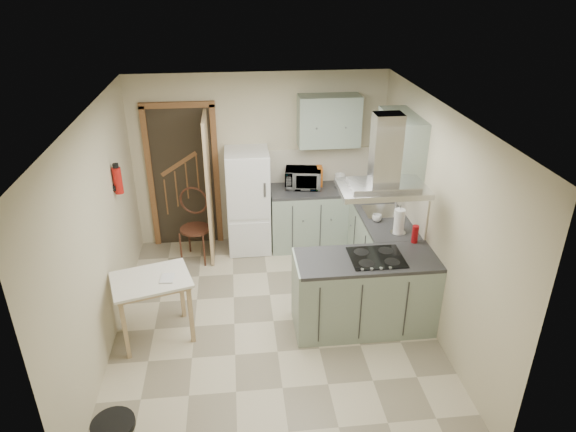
{
  "coord_description": "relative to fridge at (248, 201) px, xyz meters",
  "views": [
    {
      "loc": [
        -0.36,
        -4.87,
        3.78
      ],
      "look_at": [
        0.22,
        0.45,
        1.15
      ],
      "focal_mm": 32.0,
      "sensor_mm": 36.0,
      "label": 1
    }
  ],
  "objects": [
    {
      "name": "doorway",
      "position": [
        -0.9,
        0.27,
        0.3
      ],
      "size": [
        1.1,
        0.12,
        2.1
      ],
      "primitive_type": "cube",
      "color": "brown",
      "rests_on": "floor"
    },
    {
      "name": "floor",
      "position": [
        0.2,
        -1.8,
        -0.75
      ],
      "size": [
        4.2,
        4.2,
        0.0
      ],
      "primitive_type": "plane",
      "color": "beige",
      "rests_on": "ground"
    },
    {
      "name": "fire_extinguisher",
      "position": [
        -1.54,
        -0.9,
        0.75
      ],
      "size": [
        0.1,
        0.1,
        0.32
      ],
      "primitive_type": "cylinder",
      "color": "#B2140F",
      "rests_on": "left_wall"
    },
    {
      "name": "right_wall",
      "position": [
        2.0,
        -1.8,
        0.5
      ],
      "size": [
        0.0,
        4.2,
        4.2
      ],
      "primitive_type": "plane",
      "rotation": [
        1.57,
        0.0,
        -1.57
      ],
      "color": "beige",
      "rests_on": "floor"
    },
    {
      "name": "kettle",
      "position": [
        1.32,
        0.03,
        0.26
      ],
      "size": [
        0.19,
        0.19,
        0.21
      ],
      "primitive_type": "cylinder",
      "rotation": [
        0.0,
        0.0,
        -0.37
      ],
      "color": "white",
      "rests_on": "counter_back"
    },
    {
      "name": "ceiling",
      "position": [
        0.2,
        -1.8,
        1.75
      ],
      "size": [
        4.2,
        4.2,
        0.0
      ],
      "primitive_type": "plane",
      "rotation": [
        3.14,
        0.0,
        0.0
      ],
      "color": "silver",
      "rests_on": "back_wall"
    },
    {
      "name": "paper_towel",
      "position": [
        1.73,
        -1.44,
        0.31
      ],
      "size": [
        0.14,
        0.14,
        0.32
      ],
      "primitive_type": "cylinder",
      "rotation": [
        0.0,
        0.0,
        0.14
      ],
      "color": "white",
      "rests_on": "counter_right"
    },
    {
      "name": "extractor_hood",
      "position": [
        1.32,
        -1.98,
        0.97
      ],
      "size": [
        0.9,
        0.55,
        0.1
      ],
      "primitive_type": "cube",
      "color": "silver",
      "rests_on": "ceiling"
    },
    {
      "name": "hob",
      "position": [
        1.32,
        -1.98,
        0.16
      ],
      "size": [
        0.58,
        0.5,
        0.01
      ],
      "primitive_type": "cube",
      "color": "black",
      "rests_on": "peninsula"
    },
    {
      "name": "left_wall",
      "position": [
        -1.6,
        -1.8,
        0.5
      ],
      "size": [
        0.0,
        4.2,
        4.2
      ],
      "primitive_type": "plane",
      "rotation": [
        1.57,
        0.0,
        1.57
      ],
      "color": "beige",
      "rests_on": "floor"
    },
    {
      "name": "cup",
      "position": [
        1.56,
        -1.11,
        0.2
      ],
      "size": [
        0.13,
        0.13,
        0.09
      ],
      "primitive_type": "imported",
      "rotation": [
        0.0,
        0.0,
        -0.15
      ],
      "color": "white",
      "rests_on": "counter_right"
    },
    {
      "name": "sink",
      "position": [
        1.7,
        -0.85,
        0.16
      ],
      "size": [
        0.45,
        0.4,
        0.01
      ],
      "primitive_type": "cube",
      "color": "silver",
      "rests_on": "counter_right"
    },
    {
      "name": "wall_cabinet_back",
      "position": [
        1.15,
        0.12,
        1.1
      ],
      "size": [
        0.85,
        0.35,
        0.7
      ],
      "primitive_type": "cube",
      "color": "#9EB2A0",
      "rests_on": "back_wall"
    },
    {
      "name": "counter_right",
      "position": [
        1.7,
        -0.68,
        -0.3
      ],
      "size": [
        0.6,
        1.95,
        0.9
      ],
      "primitive_type": "cube",
      "color": "#9EB2A0",
      "rests_on": "floor"
    },
    {
      "name": "book",
      "position": [
        -1.01,
        -1.94,
        0.06
      ],
      "size": [
        0.15,
        0.2,
        0.09
      ],
      "primitive_type": "imported",
      "rotation": [
        0.0,
        0.0,
        -0.06
      ],
      "color": "#A0353B",
      "rests_on": "drop_leaf_table"
    },
    {
      "name": "cereal_box",
      "position": [
        1.04,
        0.13,
        0.29
      ],
      "size": [
        0.08,
        0.19,
        0.28
      ],
      "primitive_type": "cube",
      "rotation": [
        0.0,
        0.0,
        -0.06
      ],
      "color": "orange",
      "rests_on": "counter_back"
    },
    {
      "name": "counter_back",
      "position": [
        0.86,
        0.0,
        -0.3
      ],
      "size": [
        1.08,
        0.6,
        0.9
      ],
      "primitive_type": "cube",
      "color": "#9EB2A0",
      "rests_on": "floor"
    },
    {
      "name": "splashback",
      "position": [
        1.16,
        0.29,
        0.4
      ],
      "size": [
        1.68,
        0.02,
        0.5
      ],
      "primitive_type": "cube",
      "color": "beige",
      "rests_on": "counter_back"
    },
    {
      "name": "microwave",
      "position": [
        0.79,
        0.07,
        0.29
      ],
      "size": [
        0.55,
        0.41,
        0.28
      ],
      "primitive_type": "imported",
      "rotation": [
        0.0,
        0.0,
        -0.16
      ],
      "color": "black",
      "rests_on": "counter_back"
    },
    {
      "name": "red_bottle",
      "position": [
        1.85,
        -1.68,
        0.26
      ],
      "size": [
        0.09,
        0.09,
        0.21
      ],
      "primitive_type": "cylinder",
      "rotation": [
        0.0,
        0.0,
        -0.32
      ],
      "color": "#A00D12",
      "rests_on": "peninsula"
    },
    {
      "name": "drop_leaf_table",
      "position": [
        -1.12,
        -1.92,
        -0.37
      ],
      "size": [
        0.95,
        0.81,
        0.76
      ],
      "primitive_type": "cube",
      "rotation": [
        0.0,
        0.0,
        0.28
      ],
      "color": "tan",
      "rests_on": "floor"
    },
    {
      "name": "soap_bottle",
      "position": [
        1.81,
        -0.42,
        0.26
      ],
      "size": [
        0.11,
        0.11,
        0.21
      ],
      "primitive_type": "imported",
      "rotation": [
        0.0,
        0.0,
        -0.15
      ],
      "color": "silver",
      "rests_on": "counter_right"
    },
    {
      "name": "back_wall",
      "position": [
        0.2,
        0.3,
        0.5
      ],
      "size": [
        3.6,
        0.0,
        3.6
      ],
      "primitive_type": "plane",
      "rotation": [
        1.57,
        0.0,
        0.0
      ],
      "color": "beige",
      "rests_on": "floor"
    },
    {
      "name": "fridge",
      "position": [
        0.0,
        0.0,
        0.0
      ],
      "size": [
        0.6,
        0.6,
        1.5
      ],
      "primitive_type": "cube",
      "color": "white",
      "rests_on": "floor"
    },
    {
      "name": "wall_cabinet_right",
      "position": [
        1.82,
        -0.95,
        1.1
      ],
      "size": [
        0.35,
        0.9,
        0.7
      ],
      "primitive_type": "cube",
      "color": "#9EB2A0",
      "rests_on": "right_wall"
    },
    {
      "name": "peninsula",
      "position": [
        1.22,
        -1.98,
        -0.3
      ],
      "size": [
        1.55,
        0.65,
        0.9
      ],
      "primitive_type": "cube",
      "color": "#9EB2A0",
      "rests_on": "floor"
    },
    {
      "name": "bentwood_chair",
      "position": [
        -0.76,
        -0.25,
        -0.28
      ],
      "size": [
        0.52,
        0.52,
        0.95
      ],
      "primitive_type": "cube",
      "rotation": [
        0.0,
        0.0,
        -0.28
      ],
      "color": "#452C17",
      "rests_on": "floor"
    }
  ]
}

